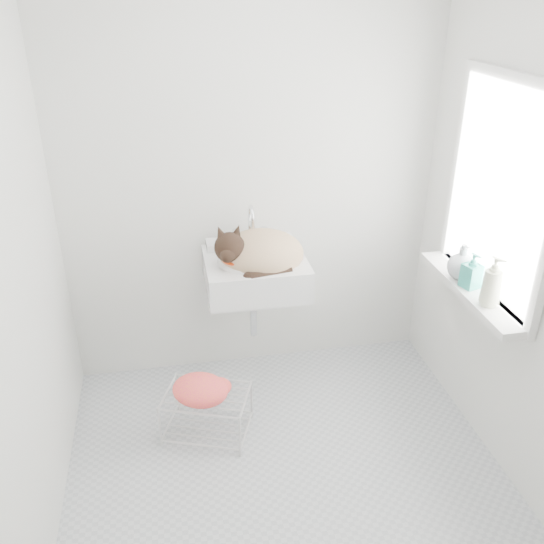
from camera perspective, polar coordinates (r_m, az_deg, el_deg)
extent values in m
cube|color=#B8BBBF|center=(3.17, 1.26, -18.55)|extent=(2.20, 2.00, 0.02)
cube|color=silver|center=(3.37, -2.09, 9.38)|extent=(2.20, 0.02, 2.50)
cube|color=silver|center=(2.88, 23.56, 3.99)|extent=(0.02, 2.00, 2.50)
cube|color=silver|center=(2.48, -24.16, 0.34)|extent=(0.02, 2.00, 2.50)
cube|color=white|center=(2.99, 21.65, 7.23)|extent=(0.01, 0.80, 1.00)
cube|color=white|center=(2.98, 21.40, 7.23)|extent=(0.04, 0.90, 1.10)
cube|color=white|center=(3.15, 18.92, -1.72)|extent=(0.16, 0.88, 0.04)
cube|color=white|center=(3.27, -1.65, 1.31)|extent=(0.57, 0.50, 0.23)
ellipsoid|color=tan|center=(3.26, -1.11, 1.76)|extent=(0.48, 0.42, 0.24)
sphere|color=black|center=(3.12, -4.07, 2.73)|extent=(0.18, 0.18, 0.17)
torus|color=red|center=(3.14, -3.68, 1.91)|extent=(0.16, 0.16, 0.07)
cube|color=silver|center=(3.28, -6.40, -13.34)|extent=(0.52, 0.44, 0.26)
ellipsoid|color=orange|center=(3.16, -7.02, -11.89)|extent=(0.37, 0.34, 0.13)
imported|color=beige|center=(3.00, 20.42, -3.02)|extent=(0.11, 0.11, 0.21)
imported|color=teal|center=(3.14, 18.78, -1.38)|extent=(0.11, 0.11, 0.19)
imported|color=silver|center=(3.22, 17.90, -0.50)|extent=(0.18, 0.18, 0.19)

